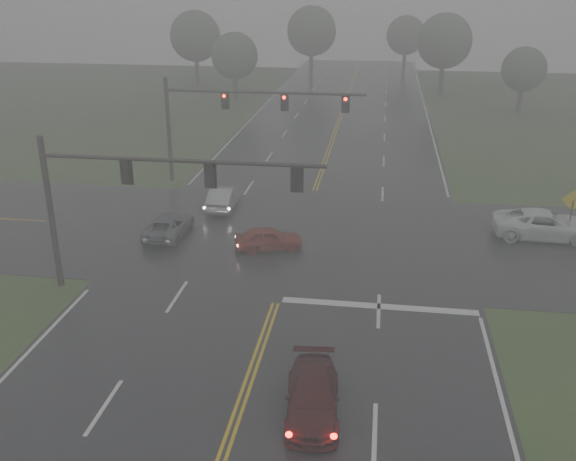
% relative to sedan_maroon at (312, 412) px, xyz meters
% --- Properties ---
extents(main_road, '(18.00, 160.00, 0.02)m').
position_rel_sedan_maroon_xyz_m(main_road, '(-2.43, 13.23, 0.00)').
color(main_road, black).
rests_on(main_road, ground).
extents(cross_street, '(120.00, 14.00, 0.02)m').
position_rel_sedan_maroon_xyz_m(cross_street, '(-2.43, 15.23, 0.00)').
color(cross_street, black).
rests_on(cross_street, ground).
extents(stop_bar, '(8.50, 0.50, 0.01)m').
position_rel_sedan_maroon_xyz_m(stop_bar, '(2.07, 7.63, 0.00)').
color(stop_bar, silver).
rests_on(stop_bar, ground).
extents(sedan_maroon, '(2.11, 4.41, 1.24)m').
position_rel_sedan_maroon_xyz_m(sedan_maroon, '(0.00, 0.00, 0.00)').
color(sedan_maroon, '#3C0A0B').
rests_on(sedan_maroon, ground).
extents(sedan_red, '(3.80, 2.40, 1.21)m').
position_rel_sedan_maroon_xyz_m(sedan_red, '(-3.78, 13.11, 0.00)').
color(sedan_red, maroon).
rests_on(sedan_red, ground).
extents(sedan_silver, '(1.56, 4.13, 1.34)m').
position_rel_sedan_maroon_xyz_m(sedan_silver, '(-7.66, 19.04, 0.00)').
color(sedan_silver, '#9A9DA2').
rests_on(sedan_silver, ground).
extents(car_grey, '(2.00, 4.23, 1.17)m').
position_rel_sedan_maroon_xyz_m(car_grey, '(-9.56, 14.18, 0.00)').
color(car_grey, '#4F5055').
rests_on(car_grey, ground).
extents(pickup_white, '(5.52, 2.63, 1.52)m').
position_rel_sedan_maroon_xyz_m(pickup_white, '(10.87, 16.91, 0.00)').
color(pickup_white, white).
rests_on(pickup_white, ground).
extents(signal_gantry_near, '(12.42, 0.31, 7.09)m').
position_rel_sedan_maroon_xyz_m(signal_gantry_near, '(-8.84, 7.59, 4.97)').
color(signal_gantry_near, black).
rests_on(signal_gantry_near, ground).
extents(signal_gantry_far, '(13.48, 0.36, 7.14)m').
position_rel_sedan_maroon_xyz_m(signal_gantry_far, '(-8.43, 24.18, 5.04)').
color(signal_gantry_far, black).
rests_on(signal_gantry_far, ground).
extents(sign_diamond_east, '(1.16, 0.22, 2.80)m').
position_rel_sedan_maroon_xyz_m(sign_diamond_east, '(12.16, 16.97, 1.89)').
color(sign_diamond_east, black).
rests_on(sign_diamond_east, ground).
extents(tree_nw_a, '(5.18, 5.18, 7.61)m').
position_rel_sedan_maroon_xyz_m(tree_nw_a, '(-14.90, 54.58, 5.00)').
color(tree_nw_a, '#352A23').
rests_on(tree_nw_a, ground).
extents(tree_ne_a, '(6.41, 6.41, 9.41)m').
position_rel_sedan_maroon_xyz_m(tree_ne_a, '(8.54, 62.50, 6.19)').
color(tree_ne_a, '#352A23').
rests_on(tree_ne_a, ground).
extents(tree_n_mid, '(6.61, 6.61, 9.71)m').
position_rel_sedan_maroon_xyz_m(tree_n_mid, '(-8.23, 71.96, 6.39)').
color(tree_n_mid, '#352A23').
rests_on(tree_n_mid, ground).
extents(tree_e_near, '(4.55, 4.55, 6.68)m').
position_rel_sedan_maroon_xyz_m(tree_e_near, '(15.95, 52.75, 4.38)').
color(tree_e_near, '#352A23').
rests_on(tree_e_near, ground).
extents(tree_nw_b, '(6.38, 6.38, 9.36)m').
position_rel_sedan_maroon_xyz_m(tree_nw_b, '(-22.29, 64.71, 6.16)').
color(tree_nw_b, '#352A23').
rests_on(tree_nw_b, ground).
extents(tree_n_far, '(5.54, 5.54, 8.13)m').
position_rel_sedan_maroon_xyz_m(tree_n_far, '(4.51, 79.73, 5.35)').
color(tree_n_far, '#352A23').
rests_on(tree_n_far, ground).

